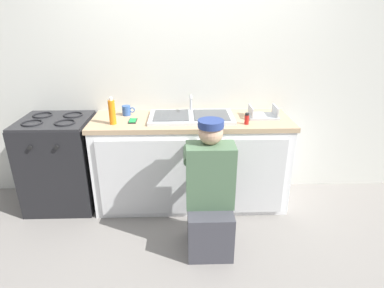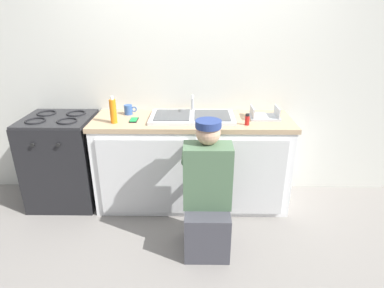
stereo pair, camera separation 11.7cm
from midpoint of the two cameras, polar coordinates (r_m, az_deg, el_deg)
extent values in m
plane|color=gray|center=(3.22, 1.05, -12.75)|extent=(12.00, 12.00, 0.00)
cube|color=silver|center=(3.33, 1.15, 12.00)|extent=(6.00, 0.10, 2.50)
cube|color=white|center=(3.26, 1.08, -3.45)|extent=(1.87, 0.60, 0.86)
cube|color=silver|center=(3.01, -7.50, -5.98)|extent=(0.82, 0.02, 0.76)
cube|color=silver|center=(3.02, 9.70, -6.05)|extent=(0.82, 0.02, 0.76)
cube|color=tan|center=(3.08, 1.14, 4.16)|extent=(1.91, 0.62, 0.04)
cube|color=silver|center=(3.07, 1.15, 4.81)|extent=(0.80, 0.44, 0.03)
cube|color=#4C4F51|center=(3.07, -2.41, 5.16)|extent=(0.33, 0.35, 0.01)
cube|color=#4C4F51|center=(3.08, 4.70, 5.12)|extent=(0.33, 0.35, 0.01)
cylinder|color=#B7BABF|center=(3.23, 1.14, 7.10)|extent=(0.02, 0.02, 0.18)
cylinder|color=#B7BABF|center=(3.13, 1.16, 8.30)|extent=(0.02, 0.16, 0.02)
cube|color=black|center=(3.50, -20.92, -2.92)|extent=(0.66, 0.60, 0.89)
cube|color=#262628|center=(3.34, -22.00, 4.19)|extent=(0.64, 0.59, 0.02)
torus|color=black|center=(3.29, -25.18, 3.75)|extent=(0.19, 0.19, 0.02)
torus|color=black|center=(3.17, -20.35, 3.86)|extent=(0.19, 0.19, 0.02)
torus|color=black|center=(3.50, -23.58, 5.04)|extent=(0.19, 0.19, 0.02)
torus|color=black|center=(3.39, -18.99, 5.18)|extent=(0.19, 0.19, 0.02)
cylinder|color=black|center=(3.16, -25.57, -0.17)|extent=(0.04, 0.02, 0.04)
cylinder|color=black|center=(3.07, -21.71, -0.20)|extent=(0.04, 0.02, 0.04)
cube|color=#3F3F47|center=(2.74, 3.90, -14.75)|extent=(0.36, 0.40, 0.40)
cube|color=#4C6B4C|center=(2.54, 4.11, -5.65)|extent=(0.38, 0.22, 0.52)
sphere|color=tan|center=(2.44, 4.28, 1.98)|extent=(0.19, 0.19, 0.19)
cylinder|color=navy|center=(2.41, 4.33, 3.56)|extent=(0.20, 0.20, 0.06)
cube|color=navy|center=(2.50, 4.20, 3.79)|extent=(0.13, 0.09, 0.02)
cylinder|color=#4C6B4C|center=(2.68, 0.30, -1.90)|extent=(0.08, 0.30, 0.08)
cylinder|color=#4C6B4C|center=(2.70, 7.54, -1.92)|extent=(0.08, 0.30, 0.08)
cylinder|color=#335699|center=(3.24, -10.24, 6.01)|extent=(0.08, 0.08, 0.09)
torus|color=#335699|center=(3.23, -9.23, 6.11)|extent=(0.06, 0.01, 0.06)
cube|color=black|center=(3.06, -9.22, 4.22)|extent=(0.07, 0.14, 0.01)
cube|color=green|center=(3.05, -9.22, 4.33)|extent=(0.06, 0.12, 0.00)
cylinder|color=red|center=(2.94, 10.92, 4.12)|extent=(0.04, 0.04, 0.08)
cylinder|color=black|center=(2.92, 11.00, 5.10)|extent=(0.04, 0.04, 0.02)
cube|color=#B2B7BC|center=(3.18, 13.74, 4.67)|extent=(0.28, 0.22, 0.02)
cube|color=#B2B7BC|center=(3.14, 11.70, 5.59)|extent=(0.01, 0.21, 0.10)
cube|color=#B2B7BC|center=(3.19, 15.91, 5.47)|extent=(0.01, 0.21, 0.10)
cylinder|color=orange|center=(2.99, -12.75, 5.68)|extent=(0.06, 0.06, 0.22)
cylinder|color=white|center=(2.96, -12.96, 7.99)|extent=(0.03, 0.03, 0.03)
camera|label=1|loc=(0.06, -88.86, 0.47)|focal=30.00mm
camera|label=2|loc=(0.06, 91.14, -0.47)|focal=30.00mm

